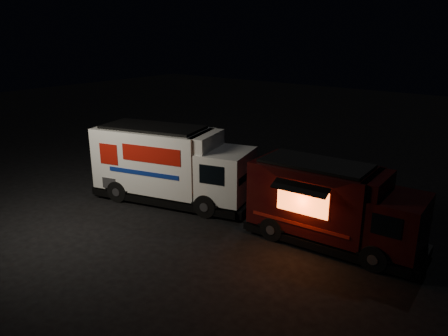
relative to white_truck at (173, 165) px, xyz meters
The scene contains 3 objects.
ground 2.58m from the white_truck, 34.31° to the right, with size 80.00×80.00×0.00m, color black.
white_truck is the anchor object (origin of this frame).
red_truck 6.80m from the white_truck, ahead, with size 5.75×2.12×2.68m, color #370D0A, non-canonical shape.
Camera 1 is at (10.30, -10.74, 6.73)m, focal length 35.00 mm.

